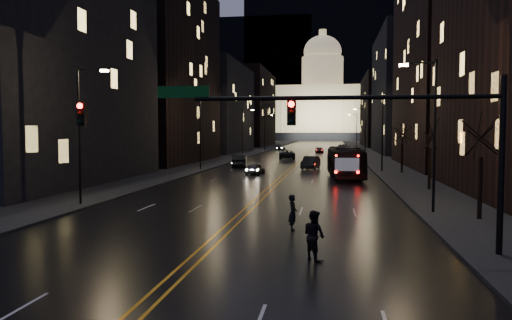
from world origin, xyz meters
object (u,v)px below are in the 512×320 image
at_px(traffic_signal, 352,125).
at_px(pedestrian_b, 314,235).
at_px(receding_car_a, 311,163).
at_px(oncoming_car_b, 240,161).
at_px(oncoming_car_a, 255,169).
at_px(bus, 345,162).
at_px(pedestrian_a, 293,213).

bearing_deg(traffic_signal, pedestrian_b, -135.92).
relative_size(receding_car_a, pedestrian_b, 2.62).
bearing_deg(oncoming_car_b, pedestrian_b, 96.16).
bearing_deg(receding_car_a, traffic_signal, -77.77).
xyz_separation_m(receding_car_a, pedestrian_b, (1.97, -45.16, 0.13)).
xyz_separation_m(oncoming_car_a, pedestrian_b, (7.76, -35.88, 0.29)).
relative_size(traffic_signal, pedestrian_b, 9.06).
bearing_deg(oncoming_car_a, oncoming_car_b, -64.50).
xyz_separation_m(bus, pedestrian_a, (-3.27, -28.33, -0.73)).
height_order(oncoming_car_a, oncoming_car_b, oncoming_car_b).
bearing_deg(bus, traffic_signal, -96.28).
height_order(receding_car_a, pedestrian_a, pedestrian_a).
bearing_deg(oncoming_car_b, receding_car_a, 160.97).
bearing_deg(oncoming_car_b, bus, 127.83).
height_order(traffic_signal, oncoming_car_a, traffic_signal).
bearing_deg(receding_car_a, oncoming_car_a, -114.18).
bearing_deg(pedestrian_b, oncoming_car_a, -31.10).
relative_size(traffic_signal, oncoming_car_b, 3.36).
height_order(bus, oncoming_car_a, bus).
xyz_separation_m(bus, receding_car_a, (-4.03, 11.46, -0.80)).
bearing_deg(oncoming_car_a, bus, 174.18).
xyz_separation_m(traffic_signal, oncoming_car_a, (-9.19, 34.50, -4.44)).
xyz_separation_m(oncoming_car_a, oncoming_car_b, (-3.80, 11.21, 0.18)).
bearing_deg(receding_car_a, bus, -62.87).
relative_size(bus, receding_car_a, 2.33).
bearing_deg(oncoming_car_a, receding_car_a, -115.20).
height_order(traffic_signal, oncoming_car_b, traffic_signal).
relative_size(bus, pedestrian_b, 6.10).
relative_size(oncoming_car_a, pedestrian_a, 2.18).
relative_size(traffic_signal, receding_car_a, 3.46).
relative_size(oncoming_car_b, pedestrian_a, 2.88).
relative_size(oncoming_car_a, pedestrian_b, 2.04).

